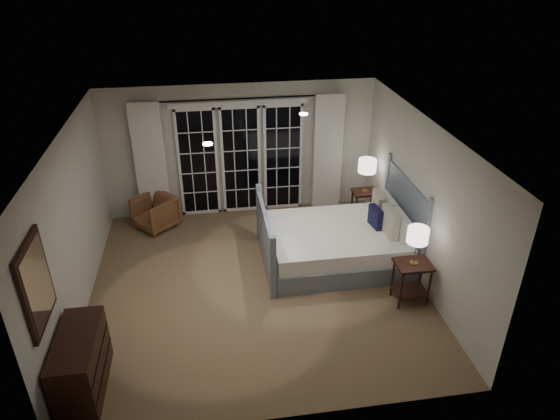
{
  "coord_description": "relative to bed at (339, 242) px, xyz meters",
  "views": [
    {
      "loc": [
        -0.61,
        -6.25,
        4.68
      ],
      "look_at": [
        0.43,
        0.41,
        1.05
      ],
      "focal_mm": 32.0,
      "sensor_mm": 36.0,
      "label": 1
    }
  ],
  "objects": [
    {
      "name": "french_doors",
      "position": [
        -1.41,
        1.98,
        0.75
      ],
      "size": [
        2.5,
        0.04,
        2.2
      ],
      "color": "black",
      "rests_on": "wall_back"
    },
    {
      "name": "lamp_left",
      "position": [
        0.75,
        -1.22,
        0.77
      ],
      "size": [
        0.3,
        0.3,
        0.58
      ],
      "color": "#A88A43",
      "rests_on": "nightstand_left"
    },
    {
      "name": "nightstand_left",
      "position": [
        0.75,
        -1.22,
        0.09
      ],
      "size": [
        0.51,
        0.41,
        0.66
      ],
      "color": "black",
      "rests_on": "floor"
    },
    {
      "name": "wall_right",
      "position": [
        1.09,
        -0.48,
        0.91
      ],
      "size": [
        0.02,
        5.0,
        2.5
      ],
      "primitive_type": "cube",
      "color": "beige",
      "rests_on": "floor"
    },
    {
      "name": "floor",
      "position": [
        -1.41,
        -0.48,
        -0.34
      ],
      "size": [
        5.0,
        5.0,
        0.0
      ],
      "primitive_type": "plane",
      "color": "olive",
      "rests_on": "ground"
    },
    {
      "name": "wall_left",
      "position": [
        -3.91,
        -0.48,
        0.91
      ],
      "size": [
        0.02,
        5.0,
        2.5
      ],
      "primitive_type": "cube",
      "color": "beige",
      "rests_on": "floor"
    },
    {
      "name": "curtain_rod",
      "position": [
        -1.41,
        1.92,
        1.91
      ],
      "size": [
        3.5,
        0.03,
        0.03
      ],
      "primitive_type": "cylinder",
      "rotation": [
        0.0,
        1.57,
        0.0
      ],
      "color": "black",
      "rests_on": "wall_back"
    },
    {
      "name": "dresser",
      "position": [
        -3.64,
        -2.2,
        0.05
      ],
      "size": [
        0.47,
        1.1,
        0.78
      ],
      "color": "black",
      "rests_on": "floor"
    },
    {
      "name": "downlight_b",
      "position": [
        -2.01,
        -0.88,
        2.15
      ],
      "size": [
        0.12,
        0.12,
        0.01
      ],
      "primitive_type": "cylinder",
      "color": "white",
      "rests_on": "ceiling"
    },
    {
      "name": "lamp_right",
      "position": [
        0.82,
        1.26,
        0.76
      ],
      "size": [
        0.33,
        0.33,
        0.63
      ],
      "color": "#A88A43",
      "rests_on": "nightstand_right"
    },
    {
      "name": "mirror",
      "position": [
        -3.88,
        -2.2,
        1.21
      ],
      "size": [
        0.05,
        0.85,
        1.0
      ],
      "color": "black",
      "rests_on": "wall_left"
    },
    {
      "name": "ceiling",
      "position": [
        -1.41,
        -0.48,
        2.16
      ],
      "size": [
        5.0,
        5.0,
        0.0
      ],
      "primitive_type": "plane",
      "rotation": [
        3.14,
        0.0,
        0.0
      ],
      "color": "silver",
      "rests_on": "wall_back"
    },
    {
      "name": "bed",
      "position": [
        0.0,
        0.0,
        0.0
      ],
      "size": [
        2.36,
        1.7,
        1.38
      ],
      "color": "slate",
      "rests_on": "floor"
    },
    {
      "name": "wall_front",
      "position": [
        -1.41,
        -2.98,
        0.91
      ],
      "size": [
        5.0,
        0.02,
        2.5
      ],
      "primitive_type": "cube",
      "color": "beige",
      "rests_on": "floor"
    },
    {
      "name": "curtain_right",
      "position": [
        0.24,
        1.9,
        0.81
      ],
      "size": [
        0.55,
        0.1,
        2.25
      ],
      "primitive_type": "cube",
      "color": "silver",
      "rests_on": "curtain_rod"
    },
    {
      "name": "nightstand_right",
      "position": [
        0.82,
        1.26,
        0.04
      ],
      "size": [
        0.45,
        0.36,
        0.59
      ],
      "color": "black",
      "rests_on": "floor"
    },
    {
      "name": "downlight_a",
      "position": [
        -0.61,
        0.12,
        2.15
      ],
      "size": [
        0.12,
        0.12,
        0.01
      ],
      "primitive_type": "cylinder",
      "color": "white",
      "rests_on": "ceiling"
    },
    {
      "name": "armchair",
      "position": [
        -3.05,
        1.56,
        -0.04
      ],
      "size": [
        0.93,
        0.93,
        0.61
      ],
      "primitive_type": "imported",
      "rotation": [
        0.0,
        0.0,
        -0.85
      ],
      "color": "brown",
      "rests_on": "floor"
    },
    {
      "name": "wall_back",
      "position": [
        -1.41,
        2.02,
        0.91
      ],
      "size": [
        5.0,
        0.02,
        2.5
      ],
      "primitive_type": "cube",
      "color": "beige",
      "rests_on": "floor"
    },
    {
      "name": "curtain_left",
      "position": [
        -3.06,
        1.9,
        0.81
      ],
      "size": [
        0.55,
        0.1,
        2.25
      ],
      "primitive_type": "cube",
      "color": "silver",
      "rests_on": "curtain_rod"
    }
  ]
}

